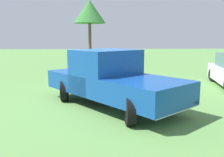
{
  "coord_description": "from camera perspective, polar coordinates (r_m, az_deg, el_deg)",
  "views": [
    {
      "loc": [
        8.19,
        -0.18,
        2.17
      ],
      "look_at": [
        0.68,
        0.36,
        0.9
      ],
      "focal_mm": 38.81,
      "sensor_mm": 36.0,
      "label": 1
    }
  ],
  "objects": [
    {
      "name": "pickup_truck",
      "position": [
        7.73,
        -0.63,
        0.29
      ],
      "size": [
        5.1,
        4.51,
        1.79
      ],
      "rotation": [
        0.0,
        0.0,
        0.65
      ],
      "color": "black",
      "rests_on": "ground_plane"
    },
    {
      "name": "ground_plane",
      "position": [
        8.47,
        -2.78,
        -5.28
      ],
      "size": [
        80.0,
        80.0,
        0.0
      ],
      "primitive_type": "plane",
      "color": "#5B8C47"
    },
    {
      "name": "tree_back_left",
      "position": [
        25.14,
        -5.31,
        15.37
      ],
      "size": [
        3.2,
        3.2,
        5.92
      ],
      "color": "brown",
      "rests_on": "ground_plane"
    }
  ]
}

